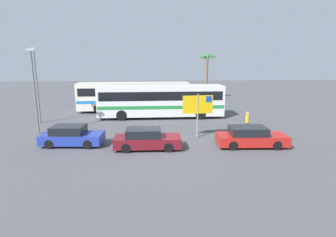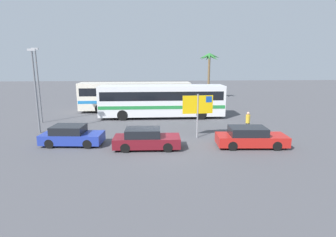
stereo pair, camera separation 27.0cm
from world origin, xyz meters
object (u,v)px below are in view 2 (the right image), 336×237
at_px(ferry_sign, 198,106).
at_px(car_blue, 72,136).
at_px(bus_front_coach, 162,100).
at_px(car_red, 250,137).
at_px(pedestrian_near_sign, 248,121).
at_px(bus_rear_coach, 135,95).
at_px(car_maroon, 146,139).

distance_m(ferry_sign, car_blue, 8.93).
xyz_separation_m(bus_front_coach, car_red, (5.40, -9.64, -1.15)).
distance_m(ferry_sign, pedestrian_near_sign, 4.37).
height_order(bus_rear_coach, pedestrian_near_sign, bus_rear_coach).
bearing_deg(ferry_sign, pedestrian_near_sign, 9.46).
bearing_deg(car_blue, ferry_sign, 12.61).
xyz_separation_m(car_maroon, pedestrian_near_sign, (7.76, 3.28, 0.36)).
height_order(bus_rear_coach, car_maroon, bus_rear_coach).
bearing_deg(car_red, bus_front_coach, 122.68).
height_order(car_red, pedestrian_near_sign, pedestrian_near_sign).
distance_m(bus_front_coach, car_blue, 10.67).
relative_size(ferry_sign, car_red, 0.70).
height_order(bus_front_coach, car_maroon, bus_front_coach).
height_order(bus_rear_coach, car_blue, bus_rear_coach).
relative_size(bus_rear_coach, car_red, 2.65).
height_order(ferry_sign, pedestrian_near_sign, ferry_sign).
distance_m(bus_front_coach, bus_rear_coach, 4.61).
distance_m(bus_rear_coach, car_blue, 12.72).
bearing_deg(bus_rear_coach, car_red, -58.34).
bearing_deg(car_red, ferry_sign, 146.17).
distance_m(car_red, pedestrian_near_sign, 3.48).
bearing_deg(ferry_sign, bus_rear_coach, 110.69).
relative_size(car_blue, car_maroon, 0.97).
height_order(bus_front_coach, pedestrian_near_sign, bus_front_coach).
bearing_deg(car_blue, pedestrian_near_sign, 14.58).
height_order(bus_front_coach, car_red, bus_front_coach).
bearing_deg(pedestrian_near_sign, bus_rear_coach, -110.26).
xyz_separation_m(bus_rear_coach, pedestrian_near_sign, (9.20, -9.98, -0.79)).
relative_size(car_red, pedestrian_near_sign, 2.71).
xyz_separation_m(ferry_sign, car_blue, (-8.69, -1.19, -1.69)).
height_order(car_red, car_maroon, same).
distance_m(car_maroon, pedestrian_near_sign, 8.44).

